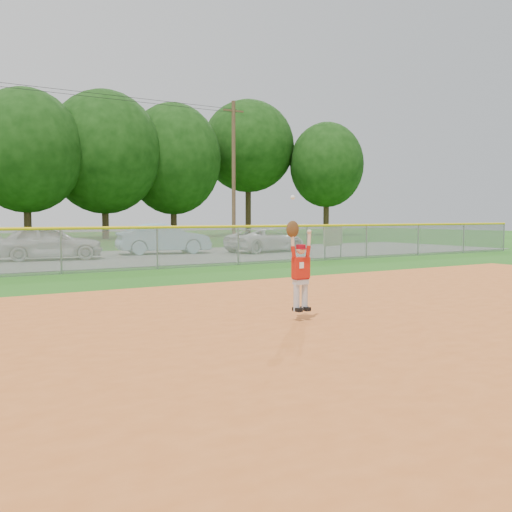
{
  "coord_description": "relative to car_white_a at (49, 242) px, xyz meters",
  "views": [
    {
      "loc": [
        -7.75,
        -9.04,
        1.89
      ],
      "look_at": [
        -1.74,
        0.56,
        1.1
      ],
      "focal_mm": 40.0,
      "sensor_mm": 36.0,
      "label": 1
    }
  ],
  "objects": [
    {
      "name": "ground",
      "position": [
        2.39,
        -16.21,
        -0.78
      ],
      "size": [
        120.0,
        120.0,
        0.0
      ],
      "primitive_type": "plane",
      "color": "#205914",
      "rests_on": "ground"
    },
    {
      "name": "clay_infield",
      "position": [
        2.39,
        -19.21,
        -0.76
      ],
      "size": [
        24.0,
        16.0,
        0.04
      ],
      "primitive_type": "cube",
      "color": "#CA6024",
      "rests_on": "ground"
    },
    {
      "name": "parking_strip",
      "position": [
        2.39,
        -0.21,
        -0.77
      ],
      "size": [
        44.0,
        10.0,
        0.03
      ],
      "primitive_type": "cube",
      "color": "slate",
      "rests_on": "ground"
    },
    {
      "name": "car_white_a",
      "position": [
        0.0,
        0.0,
        0.0
      ],
      "size": [
        4.67,
        2.56,
        1.51
      ],
      "primitive_type": "imported",
      "rotation": [
        0.0,
        0.0,
        1.39
      ],
      "color": "silver",
      "rests_on": "parking_strip"
    },
    {
      "name": "car_blue",
      "position": [
        5.73,
        1.14,
        -0.0
      ],
      "size": [
        4.73,
        2.28,
        1.5
      ],
      "primitive_type": "imported",
      "rotation": [
        0.0,
        0.0,
        1.41
      ],
      "color": "#8BBAD0",
      "rests_on": "parking_strip"
    },
    {
      "name": "car_white_b",
      "position": [
        10.8,
        -0.34,
        -0.13
      ],
      "size": [
        4.77,
        2.87,
        1.24
      ],
      "primitive_type": "imported",
      "rotation": [
        0.0,
        0.0,
        1.76
      ],
      "color": "white",
      "rests_on": "parking_strip"
    },
    {
      "name": "sponsor_sign",
      "position": [
        11.22,
        -5.3,
        0.19
      ],
      "size": [
        1.57,
        0.65,
        1.48
      ],
      "color": "gray",
      "rests_on": "ground"
    },
    {
      "name": "outfield_fence",
      "position": [
        2.39,
        -6.21,
        0.1
      ],
      "size": [
        40.06,
        0.1,
        1.55
      ],
      "color": "gray",
      "rests_on": "ground"
    },
    {
      "name": "power_lines",
      "position": [
        3.39,
        5.79,
        3.89
      ],
      "size": [
        19.4,
        0.24,
        9.0
      ],
      "color": "#4C3823",
      "rests_on": "ground"
    },
    {
      "name": "tree_line",
      "position": [
        3.35,
        21.69,
        6.75
      ],
      "size": [
        62.37,
        13.0,
        14.43
      ],
      "color": "#422D1C",
      "rests_on": "ground"
    },
    {
      "name": "ballplayer",
      "position": [
        0.62,
        -17.15,
        0.22
      ],
      "size": [
        0.53,
        0.23,
        2.05
      ],
      "color": "silver",
      "rests_on": "ground"
    }
  ]
}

